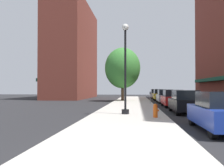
{
  "coord_description": "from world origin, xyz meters",
  "views": [
    {
      "loc": [
        0.53,
        -6.5,
        1.79
      ],
      "look_at": [
        -1.6,
        14.82,
        2.18
      ],
      "focal_mm": 38.92,
      "sensor_mm": 36.0,
      "label": 1
    }
  ],
  "objects": [
    {
      "name": "car_blue",
      "position": [
        4.0,
        3.96,
        0.81
      ],
      "size": [
        1.8,
        4.3,
        1.66
      ],
      "rotation": [
        0.0,
        0.0,
        -0.03
      ],
      "color": "black",
      "rests_on": "ground"
    },
    {
      "name": "car_silver",
      "position": [
        4.0,
        23.46,
        0.81
      ],
      "size": [
        1.8,
        4.3,
        1.66
      ],
      "rotation": [
        0.0,
        0.0,
        0.03
      ],
      "color": "black",
      "rests_on": "ground"
    },
    {
      "name": "tree_near",
      "position": [
        -1.33,
        26.89,
        4.59
      ],
      "size": [
        4.88,
        4.88,
        7.29
      ],
      "color": "#422D1E",
      "rests_on": "sidewalk_slab"
    },
    {
      "name": "car_yellow",
      "position": [
        4.0,
        30.36,
        0.81
      ],
      "size": [
        1.8,
        4.3,
        1.66
      ],
      "rotation": [
        0.0,
        0.0,
        0.0
      ],
      "color": "black",
      "rests_on": "ground"
    },
    {
      "name": "car_white",
      "position": [
        4.0,
        37.75,
        0.81
      ],
      "size": [
        1.8,
        4.3,
        1.66
      ],
      "rotation": [
        0.0,
        0.0,
        -0.03
      ],
      "color": "black",
      "rests_on": "ground"
    },
    {
      "name": "car_black",
      "position": [
        4.0,
        11.33,
        0.81
      ],
      "size": [
        1.8,
        4.3,
        1.66
      ],
      "rotation": [
        0.0,
        0.0,
        -0.04
      ],
      "color": "black",
      "rests_on": "ground"
    },
    {
      "name": "fire_hydrant",
      "position": [
        1.63,
        7.62,
        0.52
      ],
      "size": [
        0.33,
        0.26,
        0.79
      ],
      "color": "#E05614",
      "rests_on": "sidewalk_slab"
    },
    {
      "name": "building_far_background",
      "position": [
        -11.01,
        37.0,
        8.41
      ],
      "size": [
        6.8,
        18.0,
        16.85
      ],
      "color": "brown",
      "rests_on": "ground"
    },
    {
      "name": "car_red",
      "position": [
        4.0,
        17.31,
        0.81
      ],
      "size": [
        1.8,
        4.3,
        1.66
      ],
      "rotation": [
        0.0,
        0.0,
        -0.01
      ],
      "color": "black",
      "rests_on": "ground"
    },
    {
      "name": "parking_meter_near",
      "position": [
        2.05,
        20.1,
        0.95
      ],
      "size": [
        0.14,
        0.09,
        1.31
      ],
      "color": "slate",
      "rests_on": "sidewalk_slab"
    },
    {
      "name": "sidewalk_slab",
      "position": [
        0.0,
        19.0,
        0.06
      ],
      "size": [
        4.8,
        50.0,
        0.12
      ],
      "primitive_type": "cube",
      "color": "#B7B2A8",
      "rests_on": "ground"
    },
    {
      "name": "lamppost",
      "position": [
        -0.17,
        9.32,
        3.2
      ],
      "size": [
        0.48,
        0.48,
        5.9
      ],
      "color": "black",
      "rests_on": "sidewalk_slab"
    },
    {
      "name": "ground_plane",
      "position": [
        4.0,
        18.0,
        0.0
      ],
      "size": [
        90.0,
        90.0,
        0.0
      ],
      "primitive_type": "plane",
      "color": "#232326"
    }
  ]
}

